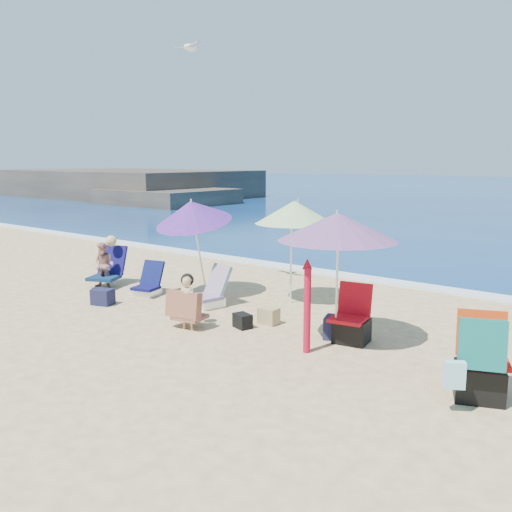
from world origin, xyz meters
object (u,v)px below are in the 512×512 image
Objects in this scene: umbrella_blue at (192,212)px; furled_umbrella at (307,301)px; umbrella_striped at (295,212)px; seagull at (191,47)px; umbrella_turquoise at (338,227)px; person_left at (105,264)px; person_center at (187,303)px; chair_rainbow at (209,295)px; camp_chair_right at (479,369)px; chair_navy at (147,286)px; camp_chair_left at (352,325)px.

umbrella_blue reaches higher than furled_umbrella.
umbrella_striped is at bearing 24.97° from umbrella_blue.
umbrella_blue is 2.71× the size of seagull.
umbrella_turquoise is 5.78m from person_left.
umbrella_turquoise is at bearing 20.18° from person_center.
chair_rainbow is at bearing 4.90° from person_left.
umbrella_turquoise is 3.28m from chair_rainbow.
umbrella_turquoise is 1.80× the size of camp_chair_right.
umbrella_turquoise is at bearing -3.41° from chair_navy.
chair_rainbow reaches higher than chair_navy.
umbrella_turquoise is at bearing -1.81° from person_left.
seagull reaches higher than camp_chair_right.
camp_chair_left is 2.58m from person_center.
umbrella_striped is 2.72m from person_center.
furled_umbrella reaches higher than chair_rainbow.
furled_umbrella is (1.68, -2.10, -0.97)m from umbrella_striped.
person_left is 4.67m from seagull.
camp_chair_right is at bearing -13.13° from umbrella_blue.
person_center is (-2.35, -1.05, 0.16)m from camp_chair_left.
person_left is at bearing -179.42° from camp_chair_left.
camp_chair_left is at bearing -7.53° from umbrella_blue.
person_center is at bearing -177.53° from camp_chair_right.
person_center is 1.15× the size of seagull.
umbrella_turquoise is at bearing -15.55° from seagull.
camp_chair_left is at bearing 157.37° from camp_chair_right.
chair_rainbow is (-2.88, 0.41, -1.52)m from umbrella_turquoise.
seagull reaches higher than umbrella_striped.
chair_rainbow is 1.42m from person_center.
camp_chair_right is at bearing -22.63° from camp_chair_left.
camp_chair_left is at bearing -0.33° from chair_navy.
camp_chair_right is at bearing -28.57° from umbrella_striped.
umbrella_blue is at bearing 132.07° from person_center.
chair_navy is at bearing 172.38° from camp_chair_right.
umbrella_blue reaches higher than umbrella_striped.
person_left is (-1.22, -0.08, 0.31)m from chair_navy.
umbrella_blue is 2.35× the size of camp_chair_left.
furled_umbrella is 1.54× the size of camp_chair_left.
camp_chair_right is 1.49× the size of seagull.
umbrella_striped is 4.25m from person_left.
chair_navy is 6.68m from camp_chair_right.
camp_chair_left is (3.74, -0.49, -1.40)m from umbrella_blue.
umbrella_turquoise is 2.68m from person_center.
umbrella_turquoise is at bearing -8.20° from chair_rainbow.
umbrella_blue reaches higher than camp_chair_right.
umbrella_blue is 2.61× the size of chair_rainbow.
furled_umbrella is 1.19× the size of camp_chair_right.
person_left reaches higher than chair_navy.
camp_chair_left is (3.02, -0.18, 0.06)m from chair_rainbow.
person_left is at bearing 178.19° from umbrella_turquoise.
umbrella_blue is (-3.60, 0.73, -0.06)m from umbrella_turquoise.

